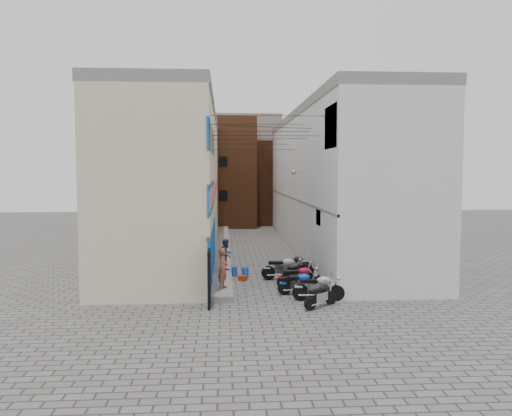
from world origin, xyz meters
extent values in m
plane|color=#595553|center=(0.00, 0.00, 0.00)|extent=(90.00, 90.00, 0.00)
cube|color=slate|center=(-2.05, 13.00, 0.12)|extent=(0.90, 26.00, 0.25)
cube|color=beige|center=(-5.00, 13.00, 4.25)|extent=(5.00, 26.00, 8.50)
cube|color=#D1757C|center=(-2.54, 13.00, 4.00)|extent=(0.10, 26.00, 0.80)
cube|color=blue|center=(-2.53, 4.90, 1.30)|extent=(0.12, 10.20, 2.40)
cube|color=blue|center=(-2.55, 4.90, 5.30)|extent=(0.10, 10.20, 4.00)
cube|color=slate|center=(-5.00, 13.00, 8.75)|extent=(5.10, 26.00, 0.50)
cube|color=black|center=(-2.52, -0.40, 1.10)|extent=(0.10, 1.20, 2.20)
cube|color=silver|center=(5.00, 13.00, 4.25)|extent=(5.00, 26.00, 8.50)
cube|color=blue|center=(2.55, 1.50, 7.00)|extent=(0.10, 2.40, 1.80)
cube|color=white|center=(2.56, 4.00, 3.00)|extent=(0.08, 1.00, 0.70)
cylinder|color=#B2B2B7|center=(2.15, 7.00, 5.20)|extent=(0.80, 0.06, 0.06)
sphere|color=#B2B2B7|center=(1.75, 7.00, 5.10)|extent=(0.28, 0.28, 0.28)
cube|color=slate|center=(5.00, 13.00, 8.75)|extent=(5.10, 26.00, 0.50)
cube|color=slate|center=(2.54, 13.00, 3.40)|extent=(0.10, 26.00, 0.12)
cube|color=brown|center=(-2.00, 28.00, 5.00)|extent=(6.00, 6.00, 10.00)
cube|color=brown|center=(3.00, 30.00, 4.00)|extent=(5.00, 6.00, 8.00)
cube|color=slate|center=(0.00, 34.00, 5.50)|extent=(8.00, 5.00, 11.00)
cube|color=black|center=(0.00, 25.20, 1.20)|extent=(2.00, 0.30, 2.40)
cylinder|color=black|center=(0.00, 2.00, 7.50)|extent=(5.20, 0.02, 0.02)
cylinder|color=black|center=(0.00, 4.00, 6.80)|extent=(5.20, 0.02, 0.02)
cylinder|color=black|center=(0.00, 6.50, 7.20)|extent=(5.20, 0.02, 0.02)
cylinder|color=black|center=(0.00, 9.00, 7.80)|extent=(5.20, 0.02, 0.02)
cylinder|color=black|center=(0.00, 12.00, 6.50)|extent=(5.20, 0.02, 0.02)
cylinder|color=black|center=(0.00, 15.00, 7.00)|extent=(5.20, 0.02, 0.02)
cylinder|color=black|center=(0.00, 5.00, 7.30)|extent=(5.65, 2.07, 0.02)
cylinder|color=black|center=(0.00, 8.00, 6.90)|extent=(5.80, 1.58, 0.02)
imported|color=#954B36|center=(-2.00, 1.45, 1.10)|extent=(0.58, 0.72, 1.70)
imported|color=#343A4F|center=(-1.84, 5.22, 1.04)|extent=(0.91, 0.96, 1.58)
cylinder|color=blue|center=(-0.93, 4.64, 0.26)|extent=(0.44, 0.44, 0.52)
cylinder|color=blue|center=(-1.45, 5.03, 0.23)|extent=(0.30, 0.30, 0.46)
cube|color=#9E290B|center=(-1.08, 4.01, 0.12)|extent=(0.45, 0.40, 0.23)
camera|label=1|loc=(-1.94, -19.21, 5.16)|focal=35.00mm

